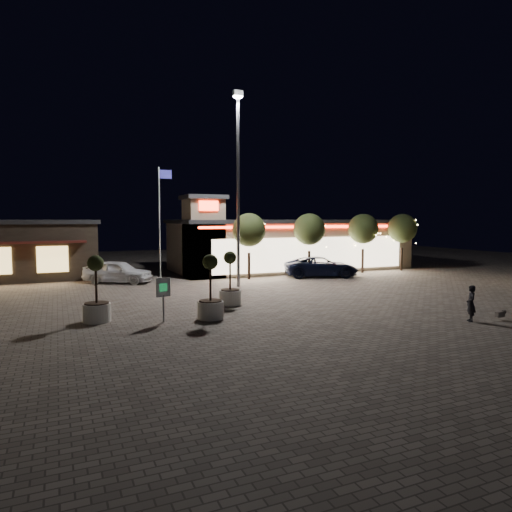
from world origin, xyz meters
name	(u,v)px	position (x,y,z in m)	size (l,w,h in m)	color
ground	(261,312)	(0.00, 0.00, 0.00)	(90.00, 90.00, 0.00)	#73685D
retail_building	(286,244)	(9.51, 15.82, 2.21)	(20.40, 8.40, 6.10)	gray
floodlight_pole	(238,177)	(2.00, 8.00, 7.02)	(0.60, 0.40, 12.38)	gray
flagpole	(161,214)	(-1.90, 13.00, 4.74)	(0.95, 0.10, 8.00)	white
string_tree_a	(249,230)	(4.00, 11.00, 3.56)	(2.42, 2.42, 4.79)	#332319
string_tree_b	(309,229)	(9.00, 11.00, 3.56)	(2.42, 2.42, 4.79)	#332319
string_tree_c	(363,229)	(14.00, 11.00, 3.56)	(2.42, 2.42, 4.79)	#332319
string_tree_d	(402,228)	(18.00, 11.00, 3.56)	(2.42, 2.42, 4.79)	#332319
pickup_truck	(321,267)	(9.54, 10.08, 0.77)	(2.55, 5.53, 1.54)	black
white_sedan	(118,272)	(-4.94, 12.81, 0.79)	(1.86, 4.61, 1.57)	white
pedestrian	(471,304)	(7.39, -5.37, 0.78)	(0.57, 0.37, 1.55)	black
dog	(501,313)	(8.81, -5.73, 0.30)	(0.56, 0.20, 0.30)	#59514C
planter_left	(97,301)	(-7.22, 1.00, 0.88)	(1.16, 1.16, 2.85)	silver
planter_mid	(211,299)	(-2.60, -0.39, 0.88)	(1.15, 1.15, 2.84)	silver
planter_right	(230,288)	(-0.67, 2.34, 0.85)	(1.12, 1.12, 2.74)	silver
valet_sign	(163,291)	(-4.63, -0.21, 1.33)	(0.62, 0.16, 1.89)	gray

